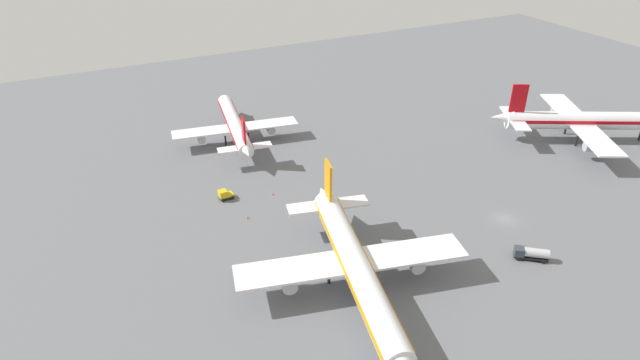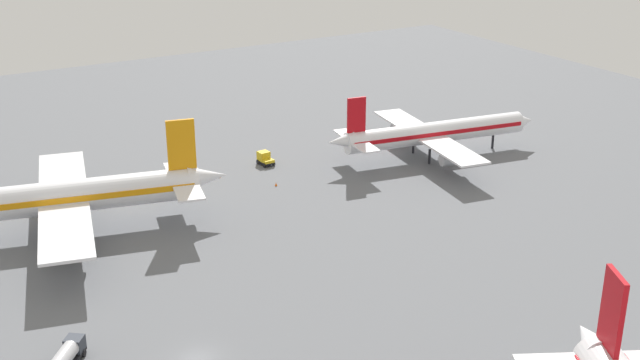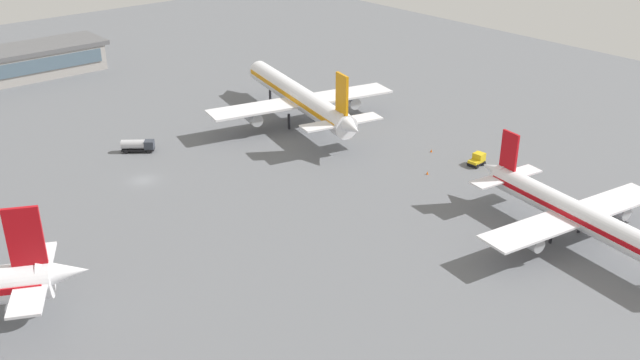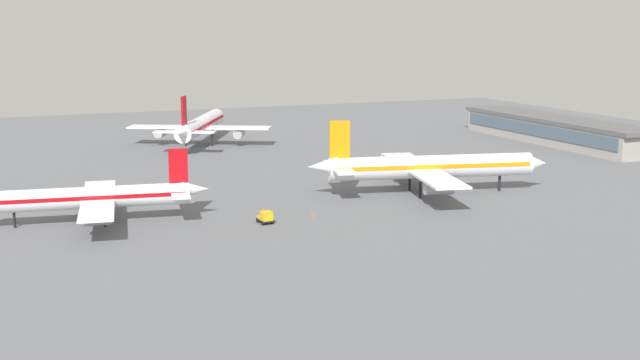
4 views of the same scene
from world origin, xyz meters
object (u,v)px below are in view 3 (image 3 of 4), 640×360
at_px(airplane_distant, 582,217).
at_px(safety_cone_near_gate, 427,173).
at_px(airplane_at_gate, 299,97).
at_px(fuel_truck, 138,145).
at_px(baggage_tug, 478,159).
at_px(safety_cone_mid_apron, 431,151).

height_order(airplane_distant, safety_cone_near_gate, airplane_distant).
xyz_separation_m(airplane_at_gate, airplane_distant, (1.12, 68.27, -1.04)).
relative_size(fuel_truck, baggage_tug, 1.85).
distance_m(fuel_truck, baggage_tug, 65.65).
xyz_separation_m(fuel_truck, safety_cone_mid_apron, (-43.86, 37.30, -1.09)).
bearing_deg(fuel_truck, safety_cone_near_gate, -13.36).
bearing_deg(fuel_truck, safety_cone_mid_apron, -2.60).
bearing_deg(baggage_tug, safety_cone_near_gate, 158.94).
bearing_deg(safety_cone_mid_apron, airplane_distant, 74.95).
bearing_deg(baggage_tug, fuel_truck, 130.16).
relative_size(baggage_tug, safety_cone_near_gate, 5.54).
bearing_deg(baggage_tug, safety_cone_mid_apron, 96.87).
height_order(airplane_at_gate, fuel_truck, airplane_at_gate).
distance_m(airplane_distant, baggage_tug, 31.19).
height_order(baggage_tug, safety_cone_mid_apron, baggage_tug).
height_order(airplane_at_gate, safety_cone_mid_apron, airplane_at_gate).
bearing_deg(airplane_at_gate, airplane_distant, -167.94).
distance_m(safety_cone_near_gate, safety_cone_mid_apron, 10.75).
height_order(airplane_distant, fuel_truck, airplane_distant).
distance_m(fuel_truck, safety_cone_mid_apron, 57.59).
relative_size(fuel_truck, safety_cone_mid_apron, 10.24).
distance_m(airplane_at_gate, safety_cone_mid_apron, 31.83).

